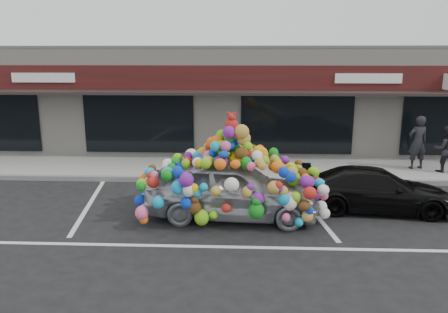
{
  "coord_description": "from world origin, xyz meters",
  "views": [
    {
      "loc": [
        0.98,
        -10.91,
        4.03
      ],
      "look_at": [
        0.44,
        1.4,
        1.11
      ],
      "focal_mm": 35.0,
      "sensor_mm": 36.0,
      "label": 1
    }
  ],
  "objects_px": {
    "toy_car": "(232,182)",
    "black_sedan": "(376,190)",
    "pedestrian_b": "(445,149)",
    "pedestrian_a": "(418,142)"
  },
  "relations": [
    {
      "from": "black_sedan",
      "to": "toy_car",
      "type": "bearing_deg",
      "value": 105.35
    },
    {
      "from": "black_sedan",
      "to": "pedestrian_b",
      "type": "relative_size",
      "value": 2.47
    },
    {
      "from": "toy_car",
      "to": "pedestrian_a",
      "type": "bearing_deg",
      "value": -50.66
    },
    {
      "from": "pedestrian_a",
      "to": "black_sedan",
      "type": "bearing_deg",
      "value": 46.14
    },
    {
      "from": "black_sedan",
      "to": "pedestrian_b",
      "type": "height_order",
      "value": "pedestrian_b"
    },
    {
      "from": "toy_car",
      "to": "black_sedan",
      "type": "relative_size",
      "value": 1.23
    },
    {
      "from": "black_sedan",
      "to": "pedestrian_b",
      "type": "distance_m",
      "value": 4.74
    },
    {
      "from": "black_sedan",
      "to": "pedestrian_b",
      "type": "bearing_deg",
      "value": -37.63
    },
    {
      "from": "toy_car",
      "to": "pedestrian_a",
      "type": "relative_size",
      "value": 2.58
    },
    {
      "from": "toy_car",
      "to": "black_sedan",
      "type": "bearing_deg",
      "value": -76.57
    }
  ]
}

